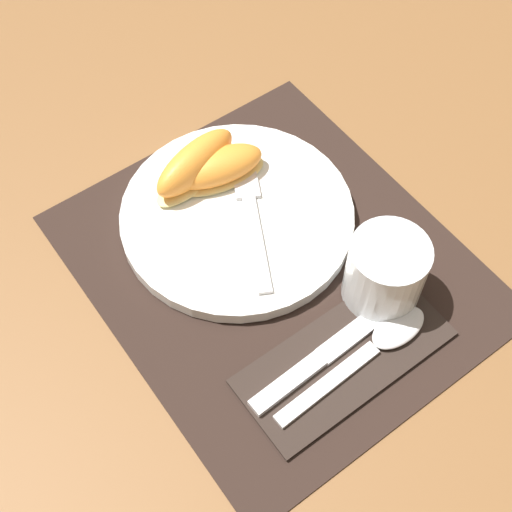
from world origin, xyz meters
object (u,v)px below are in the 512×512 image
(plate, at_px, (241,214))
(knife, at_px, (333,349))
(spoon, at_px, (380,342))
(citrus_wedge_1, at_px, (195,165))
(juice_glass, at_px, (385,274))
(citrus_wedge_0, at_px, (218,168))
(fork, at_px, (250,204))

(plate, height_order, knife, plate)
(knife, xyz_separation_m, spoon, (0.02, 0.04, 0.00))
(citrus_wedge_1, bearing_deg, knife, -1.74)
(juice_glass, relative_size, spoon, 0.43)
(juice_glass, distance_m, citrus_wedge_0, 0.21)
(juice_glass, height_order, citrus_wedge_0, juice_glass)
(juice_glass, height_order, spoon, juice_glass)
(plate, distance_m, fork, 0.02)
(spoon, distance_m, citrus_wedge_1, 0.27)
(plate, distance_m, spoon, 0.20)
(citrus_wedge_0, bearing_deg, juice_glass, 14.33)
(fork, relative_size, citrus_wedge_1, 1.46)
(citrus_wedge_0, height_order, citrus_wedge_1, citrus_wedge_1)
(plate, distance_m, juice_glass, 0.17)
(juice_glass, xyz_separation_m, citrus_wedge_0, (-0.21, -0.05, -0.00))
(knife, bearing_deg, citrus_wedge_0, 173.38)
(spoon, relative_size, citrus_wedge_1, 1.51)
(juice_glass, height_order, citrus_wedge_1, juice_glass)
(juice_glass, relative_size, fork, 0.44)
(juice_glass, distance_m, citrus_wedge_1, 0.23)
(knife, relative_size, spoon, 1.13)
(knife, height_order, citrus_wedge_0, citrus_wedge_0)
(citrus_wedge_0, bearing_deg, knife, -6.62)
(knife, bearing_deg, citrus_wedge_1, 178.26)
(fork, bearing_deg, citrus_wedge_0, -175.24)
(plate, height_order, juice_glass, juice_glass)
(knife, height_order, fork, fork)
(spoon, bearing_deg, citrus_wedge_1, -173.10)
(knife, relative_size, citrus_wedge_0, 1.84)
(juice_glass, relative_size, citrus_wedge_0, 0.70)
(plate, distance_m, knife, 0.18)
(juice_glass, bearing_deg, citrus_wedge_0, -165.67)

